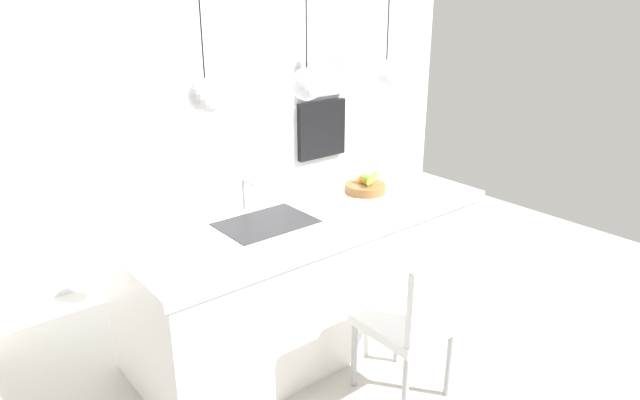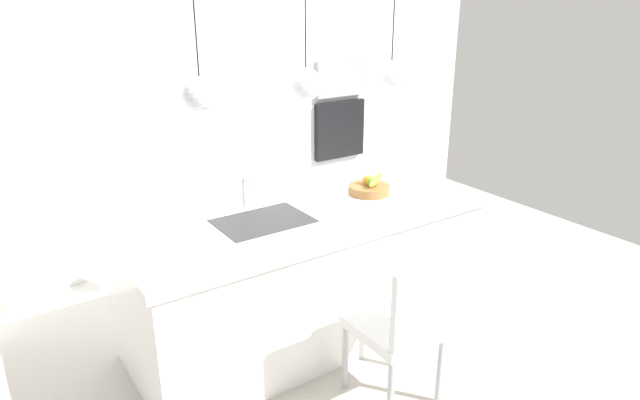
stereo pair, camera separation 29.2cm
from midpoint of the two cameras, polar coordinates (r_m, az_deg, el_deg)
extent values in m
plane|color=#BCB7AD|center=(3.97, 0.94, -13.21)|extent=(6.60, 6.60, 0.00)
cube|color=white|center=(4.84, -10.45, 9.33)|extent=(6.00, 0.10, 2.60)
cube|color=white|center=(3.76, 0.97, -7.90)|extent=(2.33, 0.91, 0.84)
cube|color=white|center=(3.57, 1.02, -1.55)|extent=(2.39, 0.97, 0.06)
cube|color=#2D2D30|center=(3.40, -3.37, -2.27)|extent=(0.56, 0.40, 0.02)
cylinder|color=silver|center=(3.55, -5.41, 0.66)|extent=(0.02, 0.02, 0.22)
cylinder|color=silver|center=(3.45, -4.81, 1.86)|extent=(0.02, 0.16, 0.02)
cylinder|color=#9E6B38|center=(3.88, 7.18, 1.06)|extent=(0.28, 0.28, 0.06)
sphere|color=olive|center=(3.85, 7.47, 1.82)|extent=(0.08, 0.08, 0.08)
sphere|color=orange|center=(3.88, 7.04, 1.96)|extent=(0.07, 0.07, 0.07)
ellipsoid|color=yellow|center=(3.84, 7.89, 2.05)|extent=(0.19, 0.11, 0.09)
cube|color=#9E9EA3|center=(5.47, 3.58, 12.27)|extent=(0.54, 0.08, 0.34)
cube|color=black|center=(5.56, 3.47, 7.17)|extent=(0.56, 0.08, 0.56)
cube|color=silver|center=(3.23, 10.13, -12.62)|extent=(0.43, 0.47, 0.06)
cube|color=silver|center=(2.98, 13.26, -10.34)|extent=(0.40, 0.04, 0.43)
cylinder|color=#B2B2B7|center=(3.59, 9.77, -13.54)|extent=(0.04, 0.04, 0.43)
cylinder|color=#B2B2B7|center=(3.39, 5.13, -15.58)|extent=(0.04, 0.04, 0.43)
cylinder|color=#B2B2B7|center=(3.37, 14.65, -16.51)|extent=(0.04, 0.04, 0.43)
cylinder|color=#B2B2B7|center=(3.15, 9.97, -19.00)|extent=(0.04, 0.04, 0.43)
sphere|color=silver|center=(3.02, -9.35, 10.49)|extent=(0.19, 0.19, 0.19)
cylinder|color=black|center=(2.98, -9.80, 18.01)|extent=(0.01, 0.01, 0.60)
sphere|color=silver|center=(3.35, 1.11, 11.70)|extent=(0.19, 0.19, 0.19)
cylinder|color=black|center=(3.31, 1.15, 18.48)|extent=(0.01, 0.01, 0.60)
sphere|color=silver|center=(3.77, 9.53, 12.39)|extent=(0.19, 0.19, 0.19)
cylinder|color=black|center=(3.74, 9.90, 18.41)|extent=(0.01, 0.01, 0.60)
camera|label=1|loc=(0.15, -87.67, 0.86)|focal=31.44mm
camera|label=2|loc=(0.15, 92.33, -0.86)|focal=31.44mm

